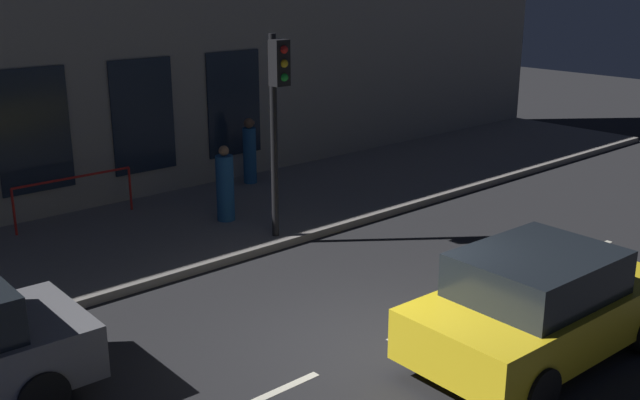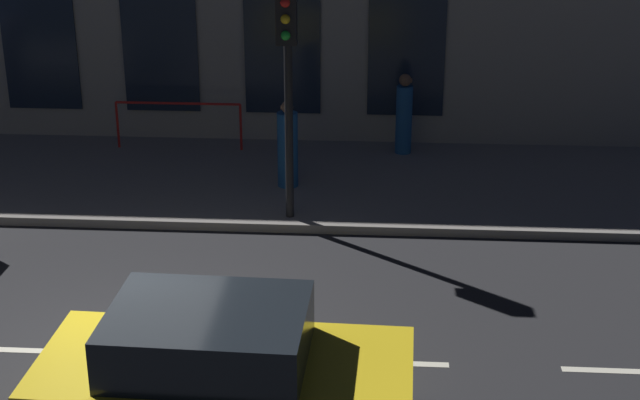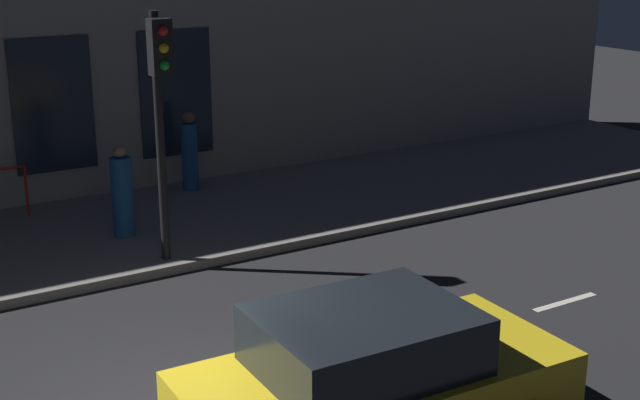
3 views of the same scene
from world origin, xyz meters
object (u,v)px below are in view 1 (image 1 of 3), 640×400
traffic_light (277,99)px  pedestrian_0 (225,186)px  parked_car_3 (540,304)px  pedestrian_2 (250,153)px

traffic_light → pedestrian_0: 2.54m
parked_car_3 → pedestrian_0: bearing=-178.2°
traffic_light → parked_car_3: bearing=178.4°
parked_car_3 → pedestrian_2: 9.75m
pedestrian_0 → pedestrian_2: (2.02, -2.12, 0.03)m
pedestrian_0 → pedestrian_2: bearing=-66.9°
pedestrian_2 → parked_car_3: bearing=-2.9°
traffic_light → parked_car_3: 6.29m
traffic_light → pedestrian_2: bearing=-28.6°
traffic_light → pedestrian_0: traffic_light is taller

